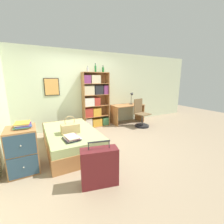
% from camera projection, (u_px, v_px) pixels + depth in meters
% --- Properties ---
extents(ground_plane, '(14.00, 14.00, 0.00)m').
position_uv_depth(ground_plane, '(99.00, 143.00, 4.01)').
color(ground_plane, gray).
extents(wall_back, '(10.00, 0.09, 2.60)m').
position_uv_depth(wall_back, '(80.00, 90.00, 5.09)').
color(wall_back, beige).
rests_on(wall_back, ground_plane).
extents(bed, '(1.13, 1.96, 0.47)m').
position_uv_depth(bed, '(71.00, 139.00, 3.64)').
color(bed, '#A36B3D').
rests_on(bed, ground_plane).
extents(handbag, '(0.39, 0.24, 0.39)m').
position_uv_depth(handbag, '(70.00, 128.00, 3.36)').
color(handbag, tan).
rests_on(handbag, bed).
extents(book_stack_on_bed, '(0.35, 0.39, 0.08)m').
position_uv_depth(book_stack_on_bed, '(72.00, 138.00, 2.99)').
color(book_stack_on_bed, '#334C84').
rests_on(book_stack_on_bed, bed).
extents(suitcase, '(0.62, 0.35, 0.75)m').
position_uv_depth(suitcase, '(99.00, 167.00, 2.36)').
color(suitcase, '#5B191E').
rests_on(suitcase, ground_plane).
extents(dresser, '(0.49, 0.57, 0.82)m').
position_uv_depth(dresser, '(23.00, 150.00, 2.71)').
color(dresser, '#A36B3D').
rests_on(dresser, ground_plane).
extents(magazine_pile_on_dresser, '(0.29, 0.37, 0.09)m').
position_uv_depth(magazine_pile_on_dresser, '(23.00, 125.00, 2.67)').
color(magazine_pile_on_dresser, beige).
rests_on(magazine_pile_on_dresser, dresser).
extents(bookcase, '(0.92, 0.31, 1.89)m').
position_uv_depth(bookcase, '(94.00, 102.00, 5.20)').
color(bookcase, '#A36B3D').
rests_on(bookcase, ground_plane).
extents(bottle_green, '(0.07, 0.07, 0.19)m').
position_uv_depth(bottle_green, '(88.00, 70.00, 4.86)').
color(bottle_green, '#B7BCC1').
rests_on(bottle_green, bookcase).
extents(bottle_brown, '(0.06, 0.06, 0.29)m').
position_uv_depth(bottle_brown, '(95.00, 69.00, 4.99)').
color(bottle_brown, '#1E6B2D').
rests_on(bottle_brown, bookcase).
extents(bottle_clear, '(0.07, 0.07, 0.23)m').
position_uv_depth(bottle_clear, '(103.00, 70.00, 5.16)').
color(bottle_clear, '#1E6B2D').
rests_on(bottle_clear, bookcase).
extents(desk, '(1.21, 0.60, 0.71)m').
position_uv_depth(desk, '(127.00, 110.00, 5.76)').
color(desk, '#A36B3D').
rests_on(desk, ground_plane).
extents(desk_lamp, '(0.19, 0.14, 0.49)m').
position_uv_depth(desk_lamp, '(132.00, 95.00, 5.82)').
color(desk_lamp, black).
rests_on(desk_lamp, desk).
extents(desk_chair, '(0.53, 0.53, 0.98)m').
position_uv_depth(desk_chair, '(141.00, 118.00, 5.34)').
color(desk_chair, black).
rests_on(desk_chair, ground_plane).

